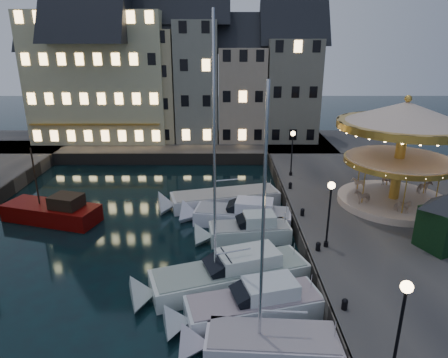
{
  "coord_description": "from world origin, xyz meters",
  "views": [
    {
      "loc": [
        0.96,
        -20.57,
        13.19
      ],
      "look_at": [
        1.0,
        8.0,
        3.2
      ],
      "focal_mm": 32.0,
      "sensor_mm": 36.0,
      "label": 1
    }
  ],
  "objects_px": {
    "motorboat_c": "(224,276)",
    "red_fishing_boat": "(54,212)",
    "carousel": "(403,134)",
    "bollard_a": "(345,304)",
    "bollard_b": "(318,246)",
    "motorboat_d": "(243,232)",
    "streetlamp_c": "(292,147)",
    "motorboat_a": "(259,345)",
    "bollard_c": "(302,212)",
    "motorboat_f": "(218,200)",
    "motorboat_b": "(246,307)",
    "ticket_kiosk": "(445,212)",
    "streetlamp_a": "(402,317)",
    "streetlamp_b": "(330,205)",
    "bollard_d": "(290,185)",
    "motorboat_e": "(237,215)"
  },
  "relations": [
    {
      "from": "red_fishing_boat",
      "to": "streetlamp_a",
      "type": "bearing_deg",
      "value": -40.44
    },
    {
      "from": "streetlamp_a",
      "to": "motorboat_d",
      "type": "bearing_deg",
      "value": 110.13
    },
    {
      "from": "bollard_b",
      "to": "motorboat_f",
      "type": "height_order",
      "value": "motorboat_f"
    },
    {
      "from": "motorboat_a",
      "to": "ticket_kiosk",
      "type": "bearing_deg",
      "value": 32.38
    },
    {
      "from": "bollard_d",
      "to": "bollard_c",
      "type": "bearing_deg",
      "value": -90.0
    },
    {
      "from": "streetlamp_b",
      "to": "motorboat_f",
      "type": "height_order",
      "value": "motorboat_f"
    },
    {
      "from": "motorboat_a",
      "to": "motorboat_b",
      "type": "xyz_separation_m",
      "value": [
        -0.43,
        2.46,
        0.1
      ]
    },
    {
      "from": "bollard_a",
      "to": "bollard_d",
      "type": "distance_m",
      "value": 16.0
    },
    {
      "from": "motorboat_d",
      "to": "motorboat_e",
      "type": "xyz_separation_m",
      "value": [
        -0.33,
        2.72,
        0.01
      ]
    },
    {
      "from": "bollard_c",
      "to": "carousel",
      "type": "bearing_deg",
      "value": 16.09
    },
    {
      "from": "ticket_kiosk",
      "to": "carousel",
      "type": "bearing_deg",
      "value": 90.17
    },
    {
      "from": "streetlamp_b",
      "to": "motorboat_e",
      "type": "relative_size",
      "value": 0.5
    },
    {
      "from": "streetlamp_b",
      "to": "motorboat_a",
      "type": "relative_size",
      "value": 0.36
    },
    {
      "from": "bollard_d",
      "to": "motorboat_c",
      "type": "xyz_separation_m",
      "value": [
        -5.62,
        -12.24,
        -0.92
      ]
    },
    {
      "from": "bollard_b",
      "to": "motorboat_b",
      "type": "height_order",
      "value": "motorboat_b"
    },
    {
      "from": "streetlamp_b",
      "to": "motorboat_d",
      "type": "height_order",
      "value": "streetlamp_b"
    },
    {
      "from": "bollard_d",
      "to": "ticket_kiosk",
      "type": "relative_size",
      "value": 0.14
    },
    {
      "from": "motorboat_d",
      "to": "red_fishing_boat",
      "type": "relative_size",
      "value": 0.85
    },
    {
      "from": "bollard_a",
      "to": "ticket_kiosk",
      "type": "relative_size",
      "value": 0.14
    },
    {
      "from": "bollard_a",
      "to": "motorboat_f",
      "type": "relative_size",
      "value": 0.04
    },
    {
      "from": "motorboat_c",
      "to": "motorboat_f",
      "type": "relative_size",
      "value": 0.99
    },
    {
      "from": "motorboat_c",
      "to": "motorboat_e",
      "type": "xyz_separation_m",
      "value": [
        1.03,
        8.21,
        -0.04
      ]
    },
    {
      "from": "bollard_d",
      "to": "motorboat_c",
      "type": "bearing_deg",
      "value": -114.68
    },
    {
      "from": "bollard_b",
      "to": "motorboat_c",
      "type": "distance_m",
      "value": 5.96
    },
    {
      "from": "streetlamp_b",
      "to": "motorboat_f",
      "type": "distance_m",
      "value": 12.05
    },
    {
      "from": "carousel",
      "to": "streetlamp_c",
      "type": "bearing_deg",
      "value": 134.33
    },
    {
      "from": "streetlamp_a",
      "to": "bollard_a",
      "type": "distance_m",
      "value": 4.71
    },
    {
      "from": "bollard_b",
      "to": "ticket_kiosk",
      "type": "bearing_deg",
      "value": 2.15
    },
    {
      "from": "motorboat_c",
      "to": "red_fishing_boat",
      "type": "bearing_deg",
      "value": 146.42
    },
    {
      "from": "streetlamp_c",
      "to": "streetlamp_b",
      "type": "bearing_deg",
      "value": -90.0
    },
    {
      "from": "motorboat_f",
      "to": "ticket_kiosk",
      "type": "height_order",
      "value": "motorboat_f"
    },
    {
      "from": "carousel",
      "to": "bollard_a",
      "type": "bearing_deg",
      "value": -120.15
    },
    {
      "from": "motorboat_d",
      "to": "streetlamp_a",
      "type": "bearing_deg",
      "value": -69.87
    },
    {
      "from": "motorboat_f",
      "to": "motorboat_a",
      "type": "bearing_deg",
      "value": -83.28
    },
    {
      "from": "motorboat_f",
      "to": "motorboat_c",
      "type": "bearing_deg",
      "value": -87.82
    },
    {
      "from": "motorboat_a",
      "to": "streetlamp_c",
      "type": "bearing_deg",
      "value": 77.43
    },
    {
      "from": "bollard_b",
      "to": "motorboat_a",
      "type": "xyz_separation_m",
      "value": [
        -4.08,
        -6.97,
        -1.07
      ]
    },
    {
      "from": "bollard_b",
      "to": "ticket_kiosk",
      "type": "relative_size",
      "value": 0.14
    },
    {
      "from": "bollard_a",
      "to": "bollard_d",
      "type": "relative_size",
      "value": 1.0
    },
    {
      "from": "bollard_b",
      "to": "motorboat_d",
      "type": "bearing_deg",
      "value": 138.63
    },
    {
      "from": "motorboat_b",
      "to": "streetlamp_a",
      "type": "bearing_deg",
      "value": -44.33
    },
    {
      "from": "motorboat_a",
      "to": "carousel",
      "type": "bearing_deg",
      "value": 51.0
    },
    {
      "from": "streetlamp_c",
      "to": "ticket_kiosk",
      "type": "distance_m",
      "value": 15.3
    },
    {
      "from": "bollard_c",
      "to": "motorboat_f",
      "type": "distance_m",
      "value": 7.88
    },
    {
      "from": "streetlamp_c",
      "to": "red_fishing_boat",
      "type": "height_order",
      "value": "red_fishing_boat"
    },
    {
      "from": "bollard_c",
      "to": "motorboat_b",
      "type": "relative_size",
      "value": 0.07
    },
    {
      "from": "streetlamp_a",
      "to": "bollard_d",
      "type": "bearing_deg",
      "value": 91.72
    },
    {
      "from": "streetlamp_c",
      "to": "carousel",
      "type": "distance_m",
      "value": 10.0
    },
    {
      "from": "streetlamp_c",
      "to": "carousel",
      "type": "height_order",
      "value": "carousel"
    },
    {
      "from": "bollard_b",
      "to": "motorboat_f",
      "type": "xyz_separation_m",
      "value": [
        -6.07,
        9.91,
        -1.07
      ]
    }
  ]
}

